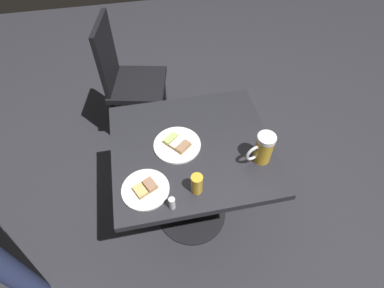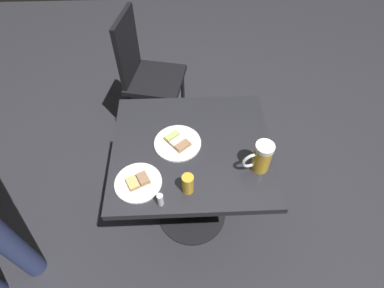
{
  "view_description": "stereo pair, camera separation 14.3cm",
  "coord_description": "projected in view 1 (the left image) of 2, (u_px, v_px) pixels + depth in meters",
  "views": [
    {
      "loc": [
        -0.9,
        0.18,
        1.85
      ],
      "look_at": [
        0.0,
        0.0,
        0.72
      ],
      "focal_mm": 28.55,
      "sensor_mm": 36.0,
      "label": 1
    },
    {
      "loc": [
        -0.92,
        0.04,
        1.85
      ],
      "look_at": [
        0.0,
        0.0,
        0.72
      ],
      "focal_mm": 28.55,
      "sensor_mm": 36.0,
      "label": 2
    }
  ],
  "objects": [
    {
      "name": "cafe_chair",
      "position": [
        126.0,
        76.0,
        2.09
      ],
      "size": [
        0.45,
        0.45,
        0.91
      ],
      "rotation": [
        0.0,
        0.0,
        -3.36
      ],
      "color": "black",
      "rests_on": "ground_plane"
    },
    {
      "name": "plate_near",
      "position": [
        177.0,
        144.0,
        1.47
      ],
      "size": [
        0.23,
        0.23,
        0.03
      ],
      "color": "white",
      "rests_on": "cafe_table"
    },
    {
      "name": "cafe_table",
      "position": [
        192.0,
        165.0,
        1.59
      ],
      "size": [
        0.7,
        0.77,
        0.7
      ],
      "color": "black",
      "rests_on": "ground_plane"
    },
    {
      "name": "beer_glass_small",
      "position": [
        197.0,
        184.0,
        1.28
      ],
      "size": [
        0.05,
        0.05,
        0.1
      ],
      "primitive_type": "cylinder",
      "color": "gold",
      "rests_on": "cafe_table"
    },
    {
      "name": "plate_far",
      "position": [
        145.0,
        189.0,
        1.31
      ],
      "size": [
        0.21,
        0.21,
        0.03
      ],
      "color": "white",
      "rests_on": "cafe_table"
    },
    {
      "name": "ground_plane",
      "position": [
        192.0,
        213.0,
        2.01
      ],
      "size": [
        6.0,
        6.0,
        0.0
      ],
      "primitive_type": "plane",
      "color": "#28282D"
    },
    {
      "name": "beer_mug",
      "position": [
        263.0,
        148.0,
        1.36
      ],
      "size": [
        0.08,
        0.14,
        0.16
      ],
      "color": "gold",
      "rests_on": "cafe_table"
    },
    {
      "name": "salt_shaker",
      "position": [
        172.0,
        203.0,
        1.24
      ],
      "size": [
        0.03,
        0.03,
        0.06
      ],
      "primitive_type": "cylinder",
      "color": "silver",
      "rests_on": "cafe_table"
    }
  ]
}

